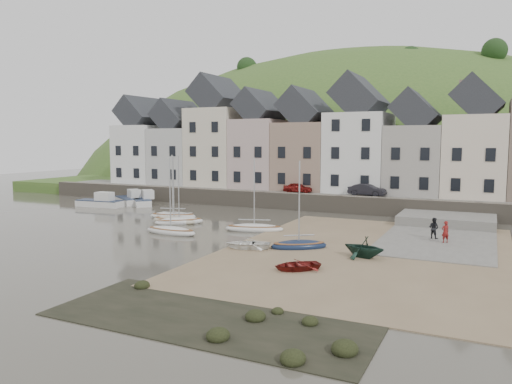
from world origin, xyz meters
The scene contains 25 objects.
ground centered at (0.00, 0.00, 0.00)m, with size 160.00×160.00×0.00m, color #4A463A.
quay_land centered at (0.00, 32.00, 0.75)m, with size 90.00×30.00×1.50m, color #3D5F26.
quay_street centered at (0.00, 20.50, 1.55)m, with size 70.00×7.00×0.10m, color slate.
seawall centered at (0.00, 17.00, 0.90)m, with size 70.00×1.20×1.80m, color slate.
beach centered at (11.00, 0.00, 0.03)m, with size 18.00×26.00×0.06m, color #7B674B.
slipway centered at (15.00, 8.00, 0.06)m, with size 8.00×18.00×0.12m, color slate.
hillside centered at (-5.00, 60.00, -17.99)m, with size 134.40×84.00×84.00m.
townhouse_terrace centered at (1.76, 24.00, 7.32)m, with size 61.05×8.00×13.93m.
sailboat_0 centered at (-9.13, 6.48, 0.26)m, with size 4.78×2.76×6.32m.
sailboat_1 centered at (-6.69, 3.99, 0.26)m, with size 4.24×3.99×6.32m.
sailboat_2 centered at (-7.44, 4.28, 0.26)m, with size 4.47×1.55×6.32m.
sailboat_3 centered at (-4.59, -0.24, 0.26)m, with size 4.76×1.72×6.32m.
sailboat_4 centered at (0.91, 3.77, 0.26)m, with size 5.07×2.94×6.32m.
sailboat_5 centered at (6.61, -0.91, 0.27)m, with size 4.10×3.44×6.32m.
motorboat_0 centered at (-20.13, 13.23, 0.58)m, with size 5.18×4.26×1.70m.
motorboat_1 centered at (-21.26, 9.73, 0.58)m, with size 5.61×2.26×1.70m.
motorboat_2 centered at (-18.20, 13.32, 0.58)m, with size 5.03×4.95×1.70m.
rowboat_white centered at (3.50, -2.59, 0.38)m, with size 2.21×3.09×0.64m, color white.
rowboat_green centered at (11.33, -1.76, 0.76)m, with size 2.30×2.66×1.40m, color #153026.
rowboat_red centered at (8.56, -6.41, 0.34)m, with size 1.95×2.73×0.57m, color maroon.
person_red centered at (15.60, 5.07, 0.91)m, with size 0.58×0.38×1.58m, color maroon.
person_dark centered at (14.68, 6.32, 0.91)m, with size 0.77×0.60×1.59m, color black.
car_left centered at (-1.24, 19.50, 2.16)m, with size 1.31×3.26×1.11m, color maroon.
car_right centered at (6.59, 19.50, 2.25)m, with size 1.38×3.95×1.30m, color black.
shore_rocks centered at (9.04, -15.23, 0.08)m, with size 14.00×6.01×0.63m.
Camera 1 is at (18.42, -32.34, 7.47)m, focal length 34.53 mm.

